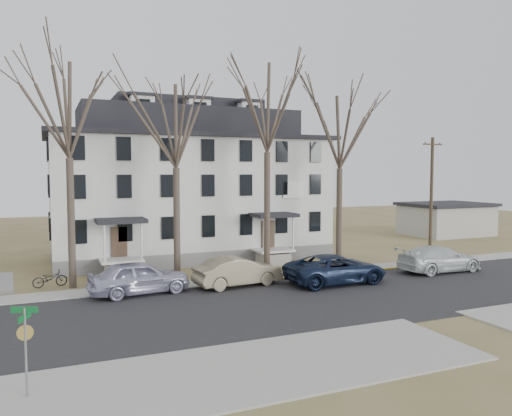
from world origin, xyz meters
name	(u,v)px	position (x,y,z in m)	size (l,w,h in m)	color
ground	(333,311)	(0.00, 0.00, 0.00)	(120.00, 120.00, 0.00)	olive
main_road	(312,301)	(0.00, 2.00, 0.00)	(120.00, 10.00, 0.04)	#27272A
far_sidewalk	(264,278)	(0.00, 8.00, 0.00)	(120.00, 2.00, 0.08)	#A09F97
near_sidewalk_left	(200,379)	(-8.00, -5.00, 0.00)	(20.00, 5.00, 0.08)	#A09F97
yellow_curb	(341,274)	(5.00, 7.10, 0.00)	(14.00, 0.25, 0.06)	gold
boarding_house	(189,187)	(-2.00, 17.95, 5.38)	(20.80, 12.36, 12.05)	slate
distant_building	(446,219)	(26.00, 20.00, 1.68)	(8.50, 6.50, 3.35)	#A09F97
tree_far_left	(68,102)	(-11.00, 9.80, 10.34)	(8.40, 8.40, 13.72)	#473B31
tree_mid_left	(176,120)	(-5.00, 9.80, 9.60)	(7.80, 7.80, 12.74)	#473B31
tree_center	(267,101)	(1.00, 9.80, 11.08)	(9.00, 9.00, 14.70)	#473B31
tree_mid_right	(340,127)	(6.50, 9.80, 9.60)	(7.80, 7.80, 12.74)	#473B31
utility_pole_far	(431,191)	(18.50, 14.00, 4.90)	(2.00, 0.28, 9.50)	#3D3023
car_silver	(139,278)	(-7.82, 6.72, 0.90)	(2.12, 5.27, 1.80)	#B3B3CE
car_tan	(238,272)	(-2.32, 6.46, 0.83)	(1.76, 5.06, 1.67)	gray
car_navy	(336,270)	(3.18, 4.87, 0.84)	(2.79, 6.06, 1.68)	#142038
car_white	(439,259)	(11.22, 5.17, 0.84)	(2.35, 5.79, 1.68)	silver
bicycle_left	(50,279)	(-12.18, 10.31, 0.49)	(0.65, 1.85, 0.97)	black
street_sign	(25,338)	(-12.94, -4.39, 1.78)	(0.77, 0.77, 2.70)	gray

